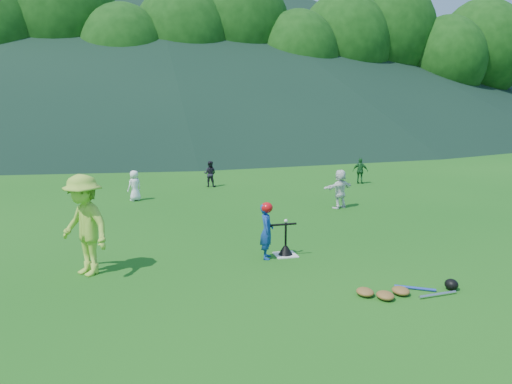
% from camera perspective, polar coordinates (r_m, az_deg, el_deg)
% --- Properties ---
extents(ground, '(120.00, 120.00, 0.00)m').
position_cam_1_polar(ground, '(10.51, 3.39, -7.23)').
color(ground, '#155312').
rests_on(ground, ground).
extents(home_plate, '(0.45, 0.45, 0.02)m').
position_cam_1_polar(home_plate, '(10.51, 3.39, -7.17)').
color(home_plate, silver).
rests_on(home_plate, ground).
extents(baseball, '(0.08, 0.08, 0.08)m').
position_cam_1_polar(baseball, '(10.31, 3.43, -3.31)').
color(baseball, white).
rests_on(baseball, batting_tee).
extents(batter_child, '(0.38, 0.48, 1.14)m').
position_cam_1_polar(batter_child, '(10.15, 1.23, -4.50)').
color(batter_child, navy).
rests_on(batter_child, ground).
extents(adult_coach, '(1.30, 1.38, 1.88)m').
position_cam_1_polar(adult_coach, '(9.65, -19.02, -3.61)').
color(adult_coach, '#96C439').
rests_on(adult_coach, ground).
extents(fielder_a, '(0.57, 0.53, 0.98)m').
position_cam_1_polar(fielder_a, '(16.48, -13.71, 0.71)').
color(fielder_a, white).
rests_on(fielder_a, ground).
extents(fielder_b, '(0.58, 0.53, 0.97)m').
position_cam_1_polar(fielder_b, '(18.73, -5.29, 2.08)').
color(fielder_b, black).
rests_on(fielder_b, ground).
extents(fielder_c, '(0.62, 0.54, 1.00)m').
position_cam_1_polar(fielder_c, '(19.74, 11.84, 2.37)').
color(fielder_c, '#1A5725').
rests_on(fielder_c, ground).
extents(fielder_d, '(1.14, 0.71, 1.17)m').
position_cam_1_polar(fielder_d, '(15.11, 9.58, 0.36)').
color(fielder_d, white).
rests_on(fielder_d, ground).
extents(batting_tee, '(0.30, 0.30, 0.68)m').
position_cam_1_polar(batting_tee, '(10.47, 3.40, -6.55)').
color(batting_tee, black).
rests_on(batting_tee, home_plate).
extents(batter_gear, '(0.73, 0.26, 0.50)m').
position_cam_1_polar(batter_gear, '(10.04, 1.38, -1.95)').
color(batter_gear, red).
rests_on(batter_gear, ground).
extents(equipment_pile, '(1.80, 0.62, 0.19)m').
position_cam_1_polar(equipment_pile, '(8.78, 16.27, -10.80)').
color(equipment_pile, olive).
rests_on(equipment_pile, ground).
extents(outfield_fence, '(70.07, 0.08, 1.33)m').
position_cam_1_polar(outfield_fence, '(37.74, -9.65, 6.47)').
color(outfield_fence, gray).
rests_on(outfield_fence, ground).
extents(tree_line, '(70.04, 11.40, 14.82)m').
position_cam_1_polar(tree_line, '(43.78, -10.34, 16.82)').
color(tree_line, '#382314').
rests_on(tree_line, ground).
extents(distant_hills, '(155.00, 140.00, 32.00)m').
position_cam_1_polar(distant_hills, '(92.22, -17.81, 17.26)').
color(distant_hills, black).
rests_on(distant_hills, ground).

